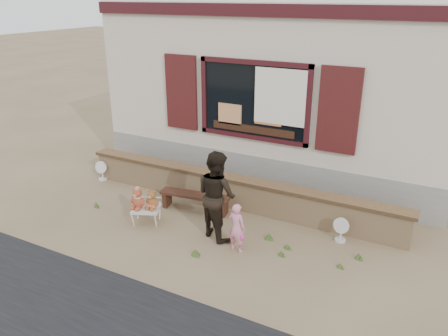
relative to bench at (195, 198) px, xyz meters
The scene contains 12 objects.
ground 0.80m from the bench, 37.56° to the right, with size 80.00×80.00×0.00m, color brown.
shopfront 4.42m from the bench, 81.57° to the left, with size 8.04×5.13×4.00m.
brick_wall 0.81m from the bench, 42.16° to the left, with size 7.10×0.36×0.67m.
bench is the anchor object (origin of this frame).
folding_chair 1.05m from the bench, 122.91° to the right, with size 0.66×0.63×0.32m.
teddy_bear_left 1.20m from the bench, 126.67° to the right, with size 0.31×0.27×0.43m, color brown, non-canonical shape.
teddy_bear_right 0.96m from the bench, 118.20° to the right, with size 0.28×0.25×0.39m, color brown, non-canonical shape.
child 1.72m from the bench, 34.14° to the right, with size 0.33×0.21×0.90m, color pink.
adult 1.22m from the bench, 37.37° to the right, with size 0.80×0.62×1.64m, color black.
fan_left 2.81m from the bench, behind, with size 0.30×0.20×0.48m.
fan_right 2.95m from the bench, ahead, with size 0.30×0.20×0.47m.
grass_tufts 1.74m from the bench, 24.80° to the right, with size 5.37×1.31×0.12m.
Camera 1 is at (3.64, -6.38, 4.17)m, focal length 35.00 mm.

